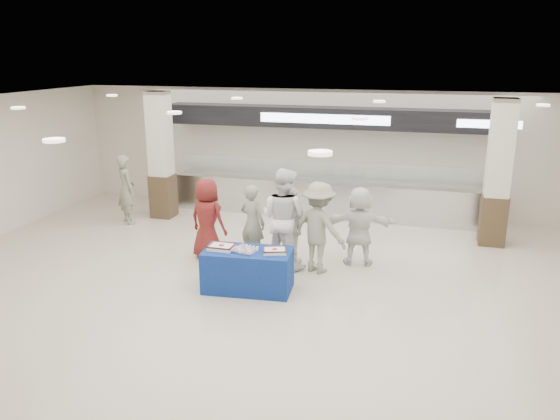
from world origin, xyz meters
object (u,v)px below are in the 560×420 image
(civilian_maroon, at_px, (207,219))
(sheet_cake_left, at_px, (221,247))
(civilian_white, at_px, (359,226))
(sheet_cake_right, at_px, (275,250))
(display_table, at_px, (248,270))
(soldier_bg, at_px, (126,189))
(soldier_b, at_px, (319,228))
(cupcake_tray, at_px, (245,250))
(chef_tall, at_px, (284,218))
(soldier_a, at_px, (252,223))
(chef_short, at_px, (292,226))

(civilian_maroon, bearing_deg, sheet_cake_left, 136.78)
(civilian_white, bearing_deg, sheet_cake_right, 47.54)
(display_table, relative_size, civilian_maroon, 0.92)
(soldier_bg, bearing_deg, soldier_b, -158.88)
(sheet_cake_left, height_order, sheet_cake_right, sheet_cake_left)
(cupcake_tray, distance_m, civilian_white, 2.54)
(chef_tall, bearing_deg, soldier_a, 4.66)
(chef_tall, distance_m, civilian_white, 1.52)
(chef_short, distance_m, civilian_white, 1.34)
(sheet_cake_right, bearing_deg, cupcake_tray, -172.36)
(chef_short, xyz_separation_m, civilian_white, (1.28, 0.37, 0.01))
(sheet_cake_left, distance_m, sheet_cake_right, 0.96)
(chef_tall, distance_m, chef_short, 0.28)
(sheet_cake_right, bearing_deg, chef_short, 91.68)
(sheet_cake_right, relative_size, civilian_maroon, 0.28)
(display_table, height_order, civilian_maroon, civilian_maroon)
(civilian_maroon, xyz_separation_m, soldier_b, (2.33, -0.10, 0.05))
(cupcake_tray, distance_m, soldier_b, 1.64)
(soldier_a, height_order, civilian_white, civilian_white)
(cupcake_tray, xyz_separation_m, soldier_b, (1.06, 1.25, 0.11))
(chef_short, bearing_deg, cupcake_tray, 87.70)
(cupcake_tray, relative_size, chef_short, 0.28)
(chef_tall, relative_size, civilian_white, 1.24)
(display_table, distance_m, civilian_white, 2.52)
(soldier_bg, bearing_deg, chef_short, -158.78)
(civilian_maroon, distance_m, soldier_a, 0.93)
(soldier_b, height_order, civilian_white, soldier_b)
(civilian_white, bearing_deg, soldier_bg, -19.28)
(cupcake_tray, relative_size, soldier_bg, 0.26)
(display_table, bearing_deg, sheet_cake_right, -2.61)
(soldier_bg, bearing_deg, display_table, -175.46)
(sheet_cake_right, xyz_separation_m, chef_short, (-0.04, 1.39, 0.00))
(display_table, bearing_deg, sheet_cake_left, -178.30)
(chef_short, bearing_deg, civilian_white, -148.13)
(chef_short, bearing_deg, soldier_bg, -3.55)
(soldier_a, bearing_deg, soldier_bg, -3.49)
(chef_tall, bearing_deg, civilian_white, -142.36)
(civilian_maroon, distance_m, soldier_bg, 3.36)
(sheet_cake_left, xyz_separation_m, soldier_b, (1.50, 1.25, 0.09))
(civilian_white, bearing_deg, sheet_cake_left, 32.52)
(sheet_cake_right, relative_size, soldier_a, 0.30)
(soldier_a, distance_m, chef_tall, 0.75)
(sheet_cake_left, bearing_deg, soldier_bg, 140.12)
(sheet_cake_right, distance_m, chef_tall, 1.28)
(sheet_cake_left, distance_m, civilian_maroon, 1.58)
(soldier_b, bearing_deg, soldier_a, 12.40)
(soldier_a, xyz_separation_m, soldier_bg, (-3.79, 1.60, 0.07))
(cupcake_tray, height_order, chef_short, chef_short)
(chef_short, bearing_deg, soldier_a, 13.76)
(cupcake_tray, relative_size, chef_tall, 0.23)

